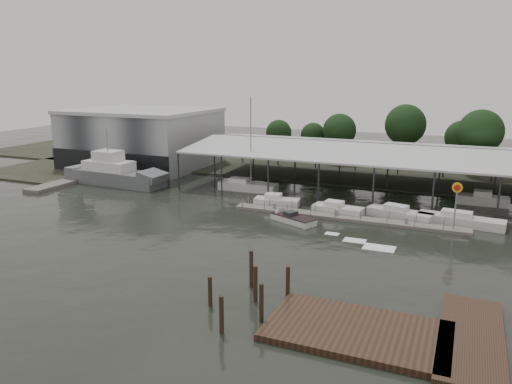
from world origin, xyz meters
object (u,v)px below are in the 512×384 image
at_px(grey_trawler, 115,174).
at_px(white_sailboat, 247,186).
at_px(shell_fuel_sign, 456,197).
at_px(speedboat_underway, 290,218).

distance_m(grey_trawler, white_sailboat, 21.22).
height_order(shell_fuel_sign, white_sailboat, white_sailboat).
height_order(shell_fuel_sign, grey_trawler, grey_trawler).
bearing_deg(grey_trawler, speedboat_underway, -11.65).
xyz_separation_m(shell_fuel_sign, grey_trawler, (-49.66, 4.98, -2.35)).
distance_m(white_sailboat, speedboat_underway, 16.62).
xyz_separation_m(grey_trawler, speedboat_underway, (31.87, -8.22, -1.19)).
height_order(white_sailboat, speedboat_underway, white_sailboat).
relative_size(shell_fuel_sign, grey_trawler, 0.31).
bearing_deg(grey_trawler, white_sailboat, 14.14).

